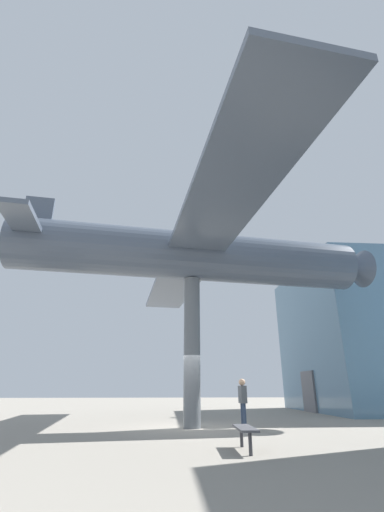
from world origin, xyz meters
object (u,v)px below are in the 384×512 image
Objects in this scene: suspended_airplane at (197,256)px; plaza_bench at (245,430)px; visitor_person at (243,399)px; support_pylon_central at (192,348)px.

plaza_bench is at bearing 0.48° from suspended_airplane.
plaza_bench is at bearing -18.98° from visitor_person.
suspended_airplane is (-0.03, 0.22, 3.81)m from support_pylon_central.
suspended_airplane reaches higher than plaza_bench.
support_pylon_central is 0.28× the size of suspended_airplane.
support_pylon_central is 2.69m from visitor_person.
visitor_person is 5.22m from plaza_bench.
suspended_airplane is 5.90m from visitor_person.
visitor_person is (-0.33, 1.74, -5.63)m from suspended_airplane.
support_pylon_central reaches higher than visitor_person.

